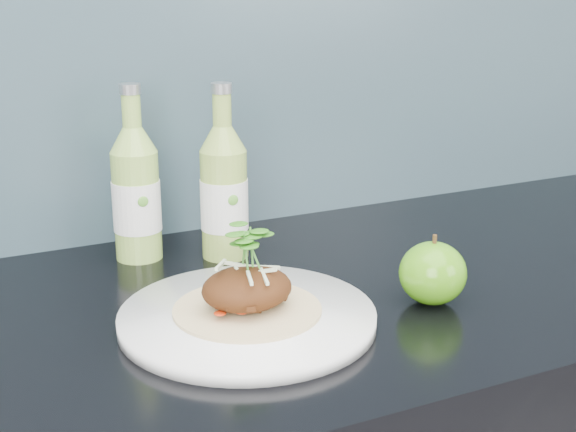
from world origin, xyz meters
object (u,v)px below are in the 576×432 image
at_px(green_apple, 433,273).
at_px(cider_bottle_left, 136,194).
at_px(dinner_plate, 247,318).
at_px(cider_bottle_right, 224,193).

relative_size(green_apple, cider_bottle_left, 0.37).
height_order(dinner_plate, cider_bottle_right, cider_bottle_right).
relative_size(dinner_plate, cider_bottle_left, 1.40).
height_order(cider_bottle_left, cider_bottle_right, same).
bearing_deg(cider_bottle_right, green_apple, -67.42).
bearing_deg(dinner_plate, green_apple, -10.41).
relative_size(cider_bottle_left, cider_bottle_right, 1.00).
bearing_deg(dinner_plate, cider_bottle_right, 74.56).
xyz_separation_m(cider_bottle_left, cider_bottle_right, (0.11, -0.05, 0.00)).
relative_size(dinner_plate, green_apple, 3.80).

